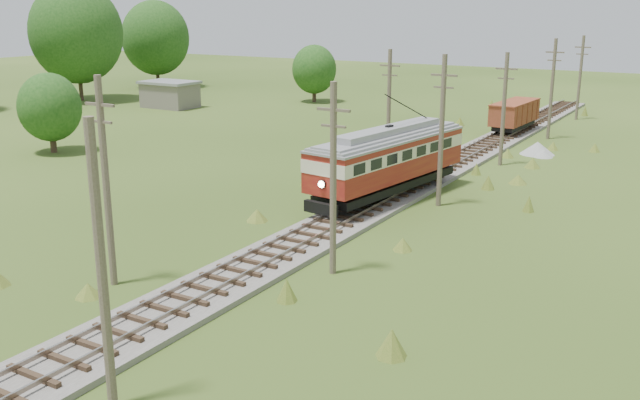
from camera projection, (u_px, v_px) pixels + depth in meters
The scene contains 17 objects.
railbed_main at pixel (410, 185), 47.01m from camera, with size 3.60×96.00×0.57m.
streetcar at pixel (389, 156), 43.51m from camera, with size 4.87×13.41×6.07m.
gondola at pixel (515, 114), 66.32m from camera, with size 2.78×7.67×2.51m.
gravel_pile at pixel (538, 149), 57.45m from camera, with size 2.85×3.03×1.04m.
utility_pole_r_1 at pixel (102, 270), 20.34m from camera, with size 0.30×0.30×8.80m.
utility_pole_r_2 at pixel (333, 178), 31.01m from camera, with size 1.60×0.30×8.60m.
utility_pole_r_3 at pixel (442, 130), 41.77m from camera, with size 1.60×0.30×9.00m.
utility_pole_r_4 at pixel (504, 108), 52.72m from camera, with size 1.60×0.30×8.40m.
utility_pole_r_5 at pixel (552, 88), 63.23m from camera, with size 1.60×0.30×8.90m.
utility_pole_r_6 at pixel (580, 77), 74.12m from camera, with size 1.60×0.30×8.70m.
utility_pole_l_a at pixel (106, 181), 29.69m from camera, with size 1.60×0.30×9.00m.
utility_pole_l_b at pixel (389, 106), 53.08m from camera, with size 1.60×0.30×8.60m.
tree_left_4 at pixel (76, 33), 88.08m from camera, with size 11.34×11.34×14.61m.
tree_left_5 at pixel (155, 38), 102.65m from camera, with size 9.66×9.66×12.44m.
tree_mid_a at pixel (314, 69), 87.99m from camera, with size 5.46×5.46×7.03m.
tree_mid_c at pixel (50, 107), 57.58m from camera, with size 5.04×5.04×6.49m.
shed at pixel (170, 94), 83.79m from camera, with size 6.40×4.40×3.10m.
Camera 1 is at (18.24, -8.20, 11.70)m, focal length 40.00 mm.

